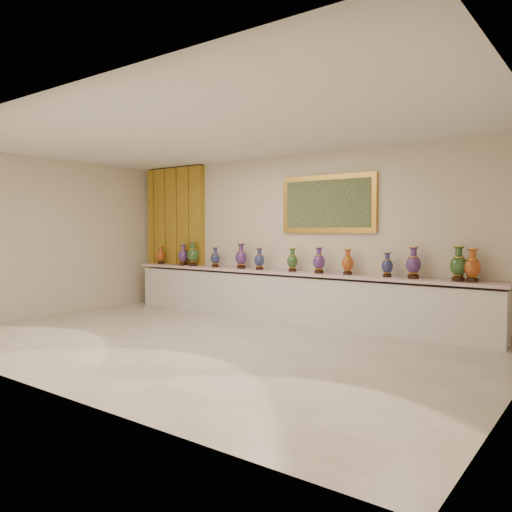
% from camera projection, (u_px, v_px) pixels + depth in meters
% --- Properties ---
extents(ground, '(8.00, 8.00, 0.00)m').
position_uv_depth(ground, '(203.00, 344.00, 7.16)').
color(ground, beige).
rests_on(ground, ground).
extents(room, '(8.00, 8.00, 8.00)m').
position_uv_depth(room, '(196.00, 232.00, 10.49)').
color(room, beige).
rests_on(room, ground).
extents(counter, '(7.28, 0.48, 0.90)m').
position_uv_depth(counter, '(288.00, 297.00, 8.96)').
color(counter, white).
rests_on(counter, ground).
extents(vase_0, '(0.19, 0.19, 0.40)m').
position_uv_depth(vase_0, '(161.00, 256.00, 10.87)').
color(vase_0, black).
rests_on(vase_0, counter).
extents(vase_1, '(0.24, 0.24, 0.45)m').
position_uv_depth(vase_1, '(183.00, 256.00, 10.42)').
color(vase_1, black).
rests_on(vase_1, counter).
extents(vase_2, '(0.27, 0.27, 0.50)m').
position_uv_depth(vase_2, '(193.00, 255.00, 10.26)').
color(vase_2, black).
rests_on(vase_2, counter).
extents(vase_3, '(0.19, 0.19, 0.40)m').
position_uv_depth(vase_3, '(215.00, 258.00, 9.92)').
color(vase_3, black).
rests_on(vase_3, counter).
extents(vase_4, '(0.29, 0.29, 0.49)m').
position_uv_depth(vase_4, '(241.00, 257.00, 9.56)').
color(vase_4, black).
rests_on(vase_4, counter).
extents(vase_5, '(0.25, 0.25, 0.41)m').
position_uv_depth(vase_5, '(259.00, 260.00, 9.24)').
color(vase_5, black).
rests_on(vase_5, counter).
extents(vase_6, '(0.24, 0.24, 0.42)m').
position_uv_depth(vase_6, '(292.00, 261.00, 8.87)').
color(vase_6, black).
rests_on(vase_6, counter).
extents(vase_7, '(0.21, 0.21, 0.45)m').
position_uv_depth(vase_7, '(319.00, 261.00, 8.51)').
color(vase_7, black).
rests_on(vase_7, counter).
extents(vase_8, '(0.26, 0.26, 0.43)m').
position_uv_depth(vase_8, '(348.00, 263.00, 8.26)').
color(vase_8, black).
rests_on(vase_8, counter).
extents(vase_9, '(0.20, 0.20, 0.39)m').
position_uv_depth(vase_9, '(387.00, 266.00, 7.85)').
color(vase_9, black).
rests_on(vase_9, counter).
extents(vase_10, '(0.26, 0.26, 0.49)m').
position_uv_depth(vase_10, '(414.00, 264.00, 7.60)').
color(vase_10, black).
rests_on(vase_10, counter).
extents(vase_11, '(0.28, 0.28, 0.51)m').
position_uv_depth(vase_11, '(459.00, 265.00, 7.20)').
color(vase_11, black).
rests_on(vase_11, counter).
extents(vase_12, '(0.28, 0.28, 0.48)m').
position_uv_depth(vase_12, '(472.00, 267.00, 7.07)').
color(vase_12, black).
rests_on(vase_12, counter).
extents(label_card, '(0.10, 0.06, 0.00)m').
position_uv_depth(label_card, '(187.00, 266.00, 10.24)').
color(label_card, white).
rests_on(label_card, counter).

